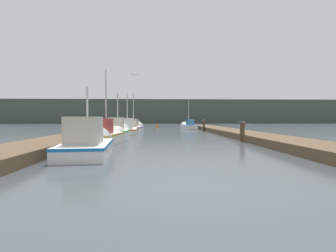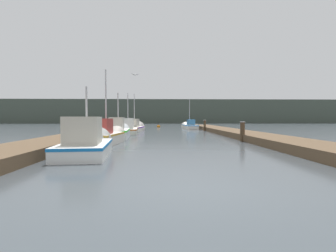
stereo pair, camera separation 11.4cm
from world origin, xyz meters
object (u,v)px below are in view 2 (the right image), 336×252
at_px(seagull_lead, 135,75).
at_px(fishing_boat_3, 128,129).
at_px(mooring_piling_2, 129,125).
at_px(mooring_piling_1, 121,125).
at_px(fishing_boat_1, 107,136).
at_px(mooring_piling_3, 205,125).
at_px(fishing_boat_5, 189,126).
at_px(channel_buoy, 158,126).
at_px(fishing_boat_4, 135,127).
at_px(fishing_boat_2, 119,131).
at_px(fishing_boat_0, 88,143).
at_px(mooring_piling_0, 242,131).

bearing_deg(seagull_lead, fishing_boat_3, -96.47).
bearing_deg(mooring_piling_2, mooring_piling_1, -92.56).
distance_m(fishing_boat_1, mooring_piling_3, 16.61).
relative_size(fishing_boat_5, channel_buoy, 6.34).
height_order(fishing_boat_3, fishing_boat_4, fishing_boat_4).
distance_m(fishing_boat_2, seagull_lead, 4.53).
relative_size(fishing_boat_2, fishing_boat_3, 0.93).
bearing_deg(fishing_boat_3, fishing_boat_5, 50.04).
bearing_deg(mooring_piling_3, fishing_boat_4, 177.35).
bearing_deg(mooring_piling_3, fishing_boat_3, -155.69).
distance_m(fishing_boat_0, mooring_piling_1, 18.02).
height_order(fishing_boat_3, mooring_piling_2, fishing_boat_3).
bearing_deg(fishing_boat_1, mooring_piling_1, 100.49).
relative_size(fishing_boat_0, fishing_boat_2, 0.81).
bearing_deg(mooring_piling_0, channel_buoy, 102.27).
xyz_separation_m(fishing_boat_0, mooring_piling_3, (8.15, 18.72, 0.19)).
xyz_separation_m(fishing_boat_4, mooring_piling_0, (8.06, -13.60, 0.22)).
bearing_deg(fishing_boat_0, mooring_piling_0, 28.07).
bearing_deg(fishing_boat_3, channel_buoy, 75.33).
xyz_separation_m(fishing_boat_0, channel_buoy, (2.86, 30.20, -0.30)).
relative_size(fishing_boat_1, channel_buoy, 4.51).
bearing_deg(mooring_piling_3, fishing_boat_1, -119.63).
height_order(fishing_boat_3, fishing_boat_5, fishing_boat_5).
xyz_separation_m(fishing_boat_5, mooring_piling_0, (1.17, -19.26, 0.23)).
height_order(fishing_boat_1, mooring_piling_2, fishing_boat_1).
bearing_deg(mooring_piling_3, seagull_lead, -127.17).
distance_m(mooring_piling_3, seagull_lead, 12.38).
bearing_deg(fishing_boat_1, fishing_boat_0, -83.57).
bearing_deg(channel_buoy, mooring_piling_2, -119.22).
distance_m(fishing_boat_4, mooring_piling_1, 1.80).
xyz_separation_m(fishing_boat_1, fishing_boat_3, (-0.03, 10.71, -0.05)).
bearing_deg(fishing_boat_4, mooring_piling_1, -136.19).
relative_size(mooring_piling_2, channel_buoy, 1.05).
height_order(mooring_piling_0, channel_buoy, mooring_piling_0).
relative_size(fishing_boat_3, seagull_lead, 11.64).
bearing_deg(mooring_piling_3, fishing_boat_5, 100.22).
bearing_deg(mooring_piling_3, mooring_piling_0, -89.64).
distance_m(fishing_boat_2, fishing_boat_4, 9.85).
distance_m(fishing_boat_0, seagull_lead, 10.45).
xyz_separation_m(fishing_boat_2, fishing_boat_4, (0.33, 9.85, -0.05)).
bearing_deg(fishing_boat_3, mooring_piling_0, -52.51).
xyz_separation_m(fishing_boat_2, mooring_piling_0, (8.39, -3.75, 0.17)).
relative_size(fishing_boat_1, mooring_piling_1, 3.22).
relative_size(mooring_piling_2, mooring_piling_3, 0.84).
xyz_separation_m(mooring_piling_0, mooring_piling_3, (-0.08, 13.23, 0.00)).
height_order(mooring_piling_3, channel_buoy, mooring_piling_3).
relative_size(fishing_boat_0, channel_buoy, 4.82).
bearing_deg(channel_buoy, fishing_boat_0, -95.41).
bearing_deg(mooring_piling_1, fishing_boat_5, 39.28).
relative_size(fishing_boat_0, mooring_piling_0, 3.89).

